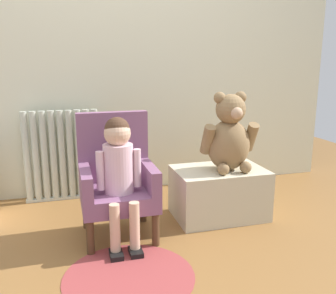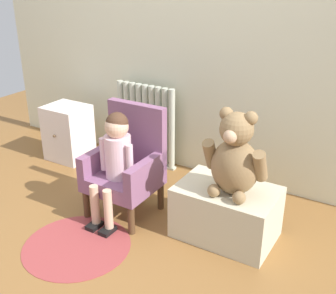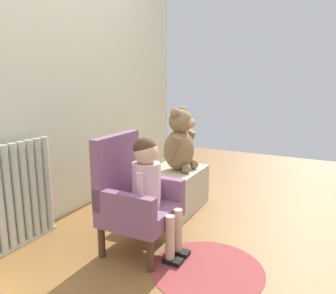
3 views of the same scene
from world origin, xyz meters
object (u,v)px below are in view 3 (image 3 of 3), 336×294
object	(u,v)px
radiator	(17,196)
child_armchair	(134,197)
large_teddy_bear	(180,143)
child_figure	(150,180)
low_bench	(174,190)
floor_rug	(207,269)

from	to	relation	value
radiator	child_armchair	world-z (taller)	child_armchair
large_teddy_bear	radiator	bearing A→B (deg)	148.28
child_figure	low_bench	bearing A→B (deg)	14.52
child_figure	large_teddy_bear	bearing A→B (deg)	11.23
radiator	child_figure	size ratio (longest dim) A/B	0.93
low_bench	large_teddy_bear	size ratio (longest dim) A/B	1.17
child_armchair	large_teddy_bear	world-z (taller)	large_teddy_bear
radiator	floor_rug	xyz separation A→B (m)	(0.29, -1.18, -0.33)
radiator	large_teddy_bear	world-z (taller)	large_teddy_bear
low_bench	large_teddy_bear	bearing A→B (deg)	-35.90
child_armchair	low_bench	bearing A→B (deg)	5.19
floor_rug	child_armchair	bearing A→B (deg)	87.57
radiator	low_bench	distance (m)	1.19
child_armchair	floor_rug	distance (m)	0.61
radiator	child_figure	bearing A→B (deg)	-68.64
child_figure	low_bench	distance (m)	0.78
child_figure	floor_rug	world-z (taller)	child_figure
child_armchair	low_bench	xyz separation A→B (m)	(0.69, 0.06, -0.18)
low_bench	child_armchair	bearing A→B (deg)	-174.81
child_figure	low_bench	xyz separation A→B (m)	(0.69, 0.18, -0.31)
child_armchair	child_figure	bearing A→B (deg)	-90.00
large_teddy_bear	low_bench	bearing A→B (deg)	144.10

